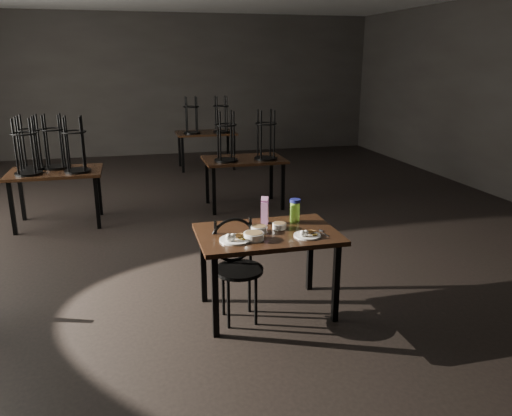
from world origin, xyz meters
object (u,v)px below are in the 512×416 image
object	(u,v)px
main_table	(267,240)
juice_carton	(265,211)
bentwood_chair	(237,261)
water_bottle	(295,210)

from	to	relation	value
main_table	juice_carton	distance (m)	0.31
bentwood_chair	water_bottle	bearing A→B (deg)	19.26
juice_carton	main_table	bearing A→B (deg)	-99.62
main_table	water_bottle	world-z (taller)	water_bottle
main_table	bentwood_chair	size ratio (longest dim) A/B	1.37
juice_carton	bentwood_chair	size ratio (longest dim) A/B	0.29
juice_carton	bentwood_chair	xyz separation A→B (m)	(-0.32, -0.27, -0.35)
main_table	water_bottle	distance (m)	0.43
juice_carton	water_bottle	distance (m)	0.28
water_bottle	bentwood_chair	bearing A→B (deg)	-157.57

